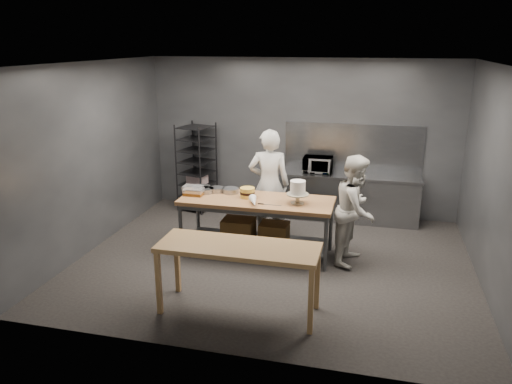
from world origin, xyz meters
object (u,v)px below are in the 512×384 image
at_px(speed_rack, 197,168).
at_px(near_counter, 238,252).
at_px(layer_cake, 247,193).
at_px(frosted_cake_stand, 298,190).
at_px(work_table, 255,220).
at_px(chef_behind, 269,185).
at_px(chef_right, 356,210).
at_px(microwave, 318,165).

bearing_deg(speed_rack, near_counter, -62.54).
distance_m(speed_rack, layer_cake, 2.40).
xyz_separation_m(near_counter, frosted_cake_stand, (0.45, 1.73, 0.33)).
relative_size(work_table, near_counter, 1.20).
distance_m(speed_rack, frosted_cake_stand, 3.07).
relative_size(chef_behind, chef_right, 1.13).
bearing_deg(near_counter, microwave, 82.44).
distance_m(microwave, layer_cake, 2.10).
relative_size(work_table, layer_cake, 10.24).
bearing_deg(frosted_cake_stand, chef_behind, 127.84).
bearing_deg(frosted_cake_stand, near_counter, -104.51).
bearing_deg(layer_cake, near_counter, -78.52).
bearing_deg(chef_right, layer_cake, 103.14).
xyz_separation_m(near_counter, layer_cake, (-0.37, 1.84, 0.19)).
bearing_deg(microwave, work_table, -110.58).
relative_size(work_table, chef_behind, 1.26).
xyz_separation_m(speed_rack, layer_cake, (1.54, -1.83, 0.14)).
xyz_separation_m(near_counter, chef_right, (1.32, 1.87, 0.03)).
relative_size(work_table, microwave, 4.43).
bearing_deg(speed_rack, frosted_cake_stand, -39.59).
xyz_separation_m(work_table, chef_behind, (0.06, 0.72, 0.38)).
relative_size(near_counter, chef_right, 1.18).
xyz_separation_m(work_table, speed_rack, (-1.68, 1.87, 0.28)).
height_order(near_counter, frosted_cake_stand, frosted_cake_stand).
bearing_deg(frosted_cake_stand, layer_cake, 172.06).
height_order(work_table, chef_behind, chef_behind).
distance_m(chef_right, layer_cake, 1.70).
bearing_deg(chef_behind, frosted_cake_stand, 118.19).
height_order(work_table, layer_cake, layer_cake).
height_order(microwave, layer_cake, microwave).
bearing_deg(near_counter, work_table, 97.36).
bearing_deg(near_counter, layer_cake, 101.48).
relative_size(speed_rack, chef_right, 1.04).
height_order(frosted_cake_stand, layer_cake, frosted_cake_stand).
bearing_deg(layer_cake, frosted_cake_stand, -7.94).
distance_m(near_counter, chef_right, 2.29).
height_order(chef_behind, frosted_cake_stand, chef_behind).
distance_m(work_table, layer_cake, 0.45).
xyz_separation_m(speed_rack, microwave, (2.41, 0.08, 0.19)).
bearing_deg(near_counter, chef_behind, 93.95).
bearing_deg(speed_rack, work_table, -48.10).
xyz_separation_m(near_counter, speed_rack, (-1.91, 3.67, 0.04)).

